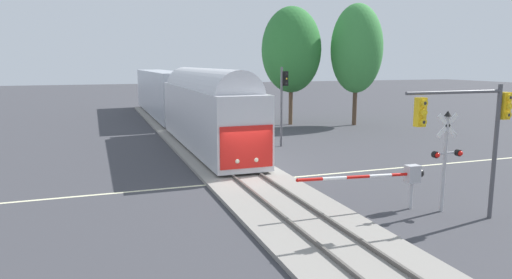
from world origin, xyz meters
TOP-DOWN VIEW (x-y plane):
  - ground_plane at (0.00, 0.00)m, footprint 220.00×220.00m
  - road_centre_stripe at (0.00, 0.00)m, footprint 44.00×0.20m
  - railway_track at (0.00, 0.00)m, footprint 4.40×80.00m
  - commuter_train at (0.00, 19.41)m, footprint 3.04×41.33m
  - crossing_gate_near at (4.22, -6.31)m, footprint 5.64×0.40m
  - crossing_signal_mast at (5.76, -7.04)m, footprint 1.36×0.44m
  - traffic_signal_near_right at (5.74, -8.28)m, footprint 4.55×0.38m
  - traffic_signal_far_side at (5.38, 8.42)m, footprint 0.53×0.38m
  - oak_far_right at (10.53, 18.89)m, footprint 5.55×5.55m
  - maple_right_background at (16.08, 16.56)m, footprint 4.77×4.77m

SIDE VIEW (x-z plane):
  - ground_plane at x=0.00m, z-range 0.00..0.00m
  - road_centre_stripe at x=0.00m, z-range 0.00..0.01m
  - railway_track at x=0.00m, z-range -0.06..0.26m
  - crossing_gate_near at x=4.22m, z-range 0.51..2.31m
  - crossing_signal_mast at x=5.76m, z-range 0.44..4.48m
  - commuter_train at x=0.00m, z-range 0.20..5.36m
  - traffic_signal_far_side at x=5.38m, z-range 0.94..6.50m
  - traffic_signal_near_right at x=5.74m, z-range 1.28..6.36m
  - oak_far_right at x=10.53m, z-range 1.52..12.48m
  - maple_right_background at x=16.08m, z-range 1.50..12.69m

